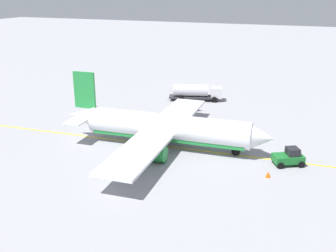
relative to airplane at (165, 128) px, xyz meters
name	(u,v)px	position (x,y,z in m)	size (l,w,h in m)	color
ground_plane	(168,147)	(0.50, 0.03, -2.62)	(400.00, 400.00, 0.00)	#939399
airplane	(165,128)	(0.00, 0.00, 0.00)	(29.33, 31.42, 9.61)	white
fuel_tanker	(196,92)	(-3.39, 24.16, -0.90)	(10.31, 5.39, 3.15)	#2D2D33
pushback_tug	(289,157)	(16.48, 0.10, -1.61)	(4.12, 3.65, 2.20)	#196B28
refueling_worker	(198,107)	(-0.85, 17.47, -1.80)	(0.61, 0.63, 1.71)	navy
safety_cone_nose	(268,174)	(14.67, -4.32, -2.26)	(0.65, 0.65, 0.72)	#F2590F
safety_cone_wingtip	(290,151)	(16.25, 3.70, -2.27)	(0.63, 0.63, 0.70)	#F2590F
taxi_line_marking	(168,147)	(0.50, 0.03, -2.61)	(72.06, 0.30, 0.01)	yellow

